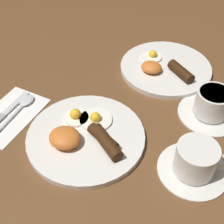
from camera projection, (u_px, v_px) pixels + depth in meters
ground_plane at (86, 139)px, 0.76m from camera, size 3.00×3.00×0.00m
breakfast_plate_near at (86, 136)px, 0.75m from camera, size 0.29×0.29×0.05m
breakfast_plate_far at (165, 68)px, 0.95m from camera, size 0.28×0.28×0.04m
teacup_near at (196, 161)px, 0.67m from camera, size 0.16×0.16×0.08m
teacup_far at (212, 105)px, 0.80m from camera, size 0.16×0.16×0.08m
napkin at (10, 115)px, 0.81m from camera, size 0.13×0.20×0.01m
knife at (3, 115)px, 0.81m from camera, size 0.02×0.18×0.01m
spoon at (23, 105)px, 0.83m from camera, size 0.03×0.17×0.01m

